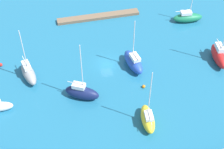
% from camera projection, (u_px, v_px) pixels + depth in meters
% --- Properties ---
extents(water, '(160.00, 160.00, 0.00)m').
position_uv_depth(water, '(107.00, 64.00, 72.12)').
color(water, '#1E668C').
rests_on(water, ground).
extents(pier_dock, '(20.70, 2.16, 0.73)m').
position_uv_depth(pier_dock, '(98.00, 17.00, 84.37)').
color(pier_dock, brown).
rests_on(pier_dock, ground).
extents(sailboat_red_east_end, '(3.19, 7.77, 14.39)m').
position_uv_depth(sailboat_red_east_end, '(219.00, 55.00, 71.75)').
color(sailboat_red_east_end, red).
rests_on(sailboat_red_east_end, water).
extents(sailboat_navy_far_north, '(7.07, 5.31, 13.08)m').
position_uv_depth(sailboat_navy_far_north, '(82.00, 92.00, 64.13)').
color(sailboat_navy_far_north, '#141E4C').
rests_on(sailboat_navy_far_north, water).
extents(sailboat_green_west_end, '(7.55, 3.38, 10.57)m').
position_uv_depth(sailboat_green_west_end, '(188.00, 17.00, 82.67)').
color(sailboat_green_west_end, '#19724C').
rests_on(sailboat_green_west_end, water).
extents(sailboat_gray_by_breakwater, '(3.98, 7.50, 12.14)m').
position_uv_depth(sailboat_gray_by_breakwater, '(28.00, 73.00, 68.20)').
color(sailboat_gray_by_breakwater, gray).
rests_on(sailboat_gray_by_breakwater, water).
extents(sailboat_yellow_center_basin, '(2.94, 6.55, 12.30)m').
position_uv_depth(sailboat_yellow_center_basin, '(148.00, 119.00, 59.74)').
color(sailboat_yellow_center_basin, yellow).
rests_on(sailboat_yellow_center_basin, water).
extents(sailboat_blue_off_beacon, '(3.69, 7.66, 11.50)m').
position_uv_depth(sailboat_blue_off_beacon, '(133.00, 62.00, 70.40)').
color(sailboat_blue_off_beacon, '#2347B2').
rests_on(sailboat_blue_off_beacon, water).
extents(mooring_buoy_red, '(0.73, 0.73, 0.73)m').
position_uv_depth(mooring_buoy_red, '(1.00, 65.00, 71.43)').
color(mooring_buoy_red, red).
rests_on(mooring_buoy_red, water).
extents(mooring_buoy_orange, '(0.66, 0.66, 0.66)m').
position_uv_depth(mooring_buoy_orange, '(144.00, 86.00, 66.85)').
color(mooring_buoy_orange, orange).
rests_on(mooring_buoy_orange, water).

